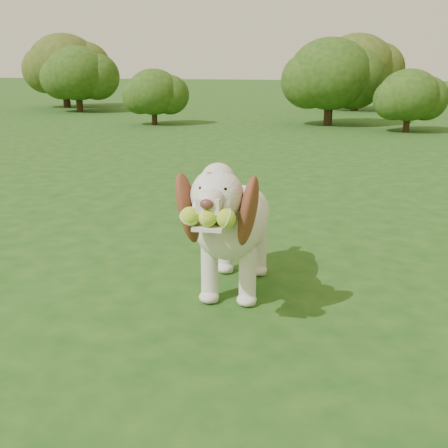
# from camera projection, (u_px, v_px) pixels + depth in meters

# --- Properties ---
(ground) EXTENTS (80.00, 80.00, 0.00)m
(ground) POSITION_uv_depth(u_px,v_px,m) (284.00, 272.00, 3.63)
(ground) COLOR #194714
(ground) RESTS_ON ground
(dog) EXTENTS (0.46, 1.30, 0.85)m
(dog) POSITION_uv_depth(u_px,v_px,m) (233.00, 219.00, 3.19)
(dog) COLOR silver
(dog) RESTS_ON ground
(shrub_a) EXTENTS (1.14, 1.14, 1.18)m
(shrub_a) POSITION_uv_depth(u_px,v_px,m) (154.00, 92.00, 11.94)
(shrub_a) COLOR #382314
(shrub_a) RESTS_ON ground
(shrub_i) EXTENTS (1.99, 1.99, 2.06)m
(shrub_i) POSITION_uv_depth(u_px,v_px,m) (357.00, 65.00, 15.25)
(shrub_i) COLOR #382314
(shrub_i) RESTS_ON ground
(shrub_c) EXTENTS (1.15, 1.15, 1.19)m
(shrub_c) POSITION_uv_depth(u_px,v_px,m) (409.00, 95.00, 10.67)
(shrub_c) COLOR #382314
(shrub_c) RESTS_ON ground
(shrub_g) EXTENTS (2.05, 2.05, 2.12)m
(shrub_g) POSITION_uv_depth(u_px,v_px,m) (64.00, 64.00, 16.41)
(shrub_g) COLOR #382314
(shrub_g) RESTS_ON ground
(shrub_b) EXTENTS (1.75, 1.75, 1.81)m
(shrub_b) POSITION_uv_depth(u_px,v_px,m) (330.00, 74.00, 11.73)
(shrub_b) COLOR #382314
(shrub_b) RESTS_ON ground
(shrub_e) EXTENTS (1.67, 1.67, 1.73)m
(shrub_e) POSITION_uv_depth(u_px,v_px,m) (77.00, 73.00, 14.92)
(shrub_e) COLOR #382314
(shrub_e) RESTS_ON ground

